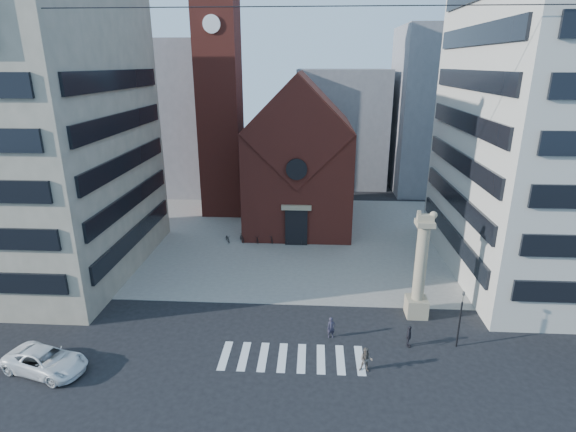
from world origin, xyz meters
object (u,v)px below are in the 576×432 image
object	(u,v)px
traffic_light	(460,318)
scooter_0	(228,238)
pedestrian_1	(366,360)
white_car	(46,361)
lion_column	(420,276)
pedestrian_0	(331,328)
pedestrian_2	(409,336)

from	to	relation	value
traffic_light	scooter_0	world-z (taller)	traffic_light
scooter_0	pedestrian_1	bearing A→B (deg)	-83.24
traffic_light	scooter_0	xyz separation A→B (m)	(-19.63, 18.28, -1.83)
traffic_light	white_car	distance (m)	27.52
white_car	scooter_0	xyz separation A→B (m)	(7.52, 22.56, -0.29)
lion_column	pedestrian_0	xyz separation A→B (m)	(-6.77, -3.41, -2.66)
lion_column	pedestrian_0	size ratio (longest dim) A/B	5.45
lion_column	pedestrian_1	world-z (taller)	lion_column
lion_column	pedestrian_1	xyz separation A→B (m)	(-4.65, -7.09, -2.60)
white_car	pedestrian_0	bearing A→B (deg)	-60.25
traffic_light	pedestrian_2	bearing A→B (deg)	-176.76
pedestrian_2	white_car	bearing A→B (deg)	113.02
pedestrian_1	pedestrian_2	xyz separation A→B (m)	(3.25, 2.90, -0.06)
scooter_0	pedestrian_2	bearing A→B (deg)	-73.21
pedestrian_1	lion_column	bearing A→B (deg)	64.16
pedestrian_0	pedestrian_2	xyz separation A→B (m)	(5.36, -0.78, 0.00)
traffic_light	pedestrian_1	xyz separation A→B (m)	(-6.64, -3.09, -1.43)
lion_column	pedestrian_0	bearing A→B (deg)	-153.24
white_car	pedestrian_1	size ratio (longest dim) A/B	3.17
pedestrian_0	pedestrian_1	size ratio (longest dim) A/B	0.93
pedestrian_0	pedestrian_1	xyz separation A→B (m)	(2.11, -3.68, 0.06)
traffic_light	white_car	xyz separation A→B (m)	(-27.15, -4.28, -1.53)
traffic_light	pedestrian_2	world-z (taller)	traffic_light
pedestrian_1	pedestrian_2	distance (m)	4.36
lion_column	pedestrian_2	xyz separation A→B (m)	(-1.40, -4.19, -2.66)
traffic_light	pedestrian_2	size ratio (longest dim) A/B	2.70
lion_column	white_car	bearing A→B (deg)	-161.79
pedestrian_1	scooter_0	size ratio (longest dim) A/B	1.10
pedestrian_0	scooter_0	xyz separation A→B (m)	(-10.87, 17.70, -0.34)
pedestrian_0	traffic_light	bearing A→B (deg)	-19.22
traffic_light	pedestrian_0	xyz separation A→B (m)	(-8.76, 0.59, -1.49)
lion_column	white_car	distance (m)	26.62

